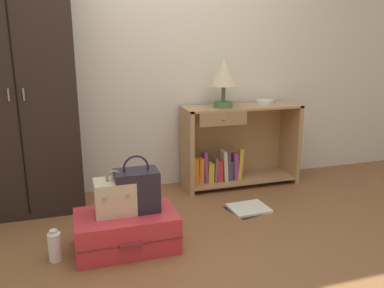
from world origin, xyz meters
TOP-DOWN VIEW (x-y plane):
  - ground_plane at (0.00, 0.00)m, footprint 9.00×9.00m
  - back_wall at (0.00, 1.50)m, footprint 6.40×0.10m
  - wardrobe at (-1.06, 1.20)m, footprint 0.84×0.47m
  - bookshelf at (0.79, 1.26)m, footprint 1.12×0.38m
  - table_lamp at (0.64, 1.21)m, footprint 0.28×0.28m
  - bowl at (1.09, 1.26)m, footprint 0.16×0.16m
  - suitcase_large at (-0.40, 0.33)m, footprint 0.67×0.43m
  - train_case at (-0.46, 0.36)m, footprint 0.26×0.21m
  - handbag at (-0.31, 0.36)m, footprint 0.29×0.20m
  - bottle at (-0.85, 0.31)m, footprint 0.08×0.08m
  - open_book_on_floor at (0.66, 0.65)m, footprint 0.38×0.35m

SIDE VIEW (x-z plane):
  - ground_plane at x=0.00m, z-range 0.00..0.00m
  - open_book_on_floor at x=0.66m, z-range 0.00..0.02m
  - bottle at x=-0.85m, z-range -0.01..0.20m
  - suitcase_large at x=-0.40m, z-range 0.00..0.25m
  - train_case at x=-0.46m, z-range 0.21..0.51m
  - bookshelf at x=0.79m, z-range -0.01..0.76m
  - handbag at x=-0.31m, z-range 0.20..0.58m
  - bowl at x=1.09m, z-range 0.77..0.82m
  - wardrobe at x=-1.06m, z-range 0.00..1.96m
  - table_lamp at x=0.64m, z-range 0.85..1.29m
  - back_wall at x=0.00m, z-range 0.00..2.60m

